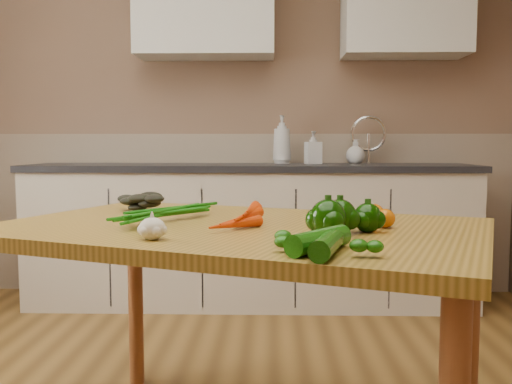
{
  "coord_description": "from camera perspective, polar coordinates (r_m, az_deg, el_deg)",
  "views": [
    {
      "loc": [
        0.33,
        -1.48,
        1.03
      ],
      "look_at": [
        0.28,
        0.52,
        0.86
      ],
      "focal_mm": 40.0,
      "sensor_mm": 36.0,
      "label": 1
    }
  ],
  "objects": [
    {
      "name": "tomato_c",
      "position": [
        1.73,
        12.74,
        -2.58
      ],
      "size": [
        0.06,
        0.06,
        0.06
      ],
      "primitive_type": "ellipsoid",
      "color": "#D05F05",
      "rests_on": "table"
    },
    {
      "name": "soap_bottle_a",
      "position": [
        3.81,
        2.6,
        5.27
      ],
      "size": [
        0.15,
        0.15,
        0.32
      ],
      "primitive_type": "imported",
      "rotation": [
        0.0,
        0.0,
        2.94
      ],
      "color": "silver",
      "rests_on": "counter_run"
    },
    {
      "name": "carrot_bunch",
      "position": [
        1.76,
        -3.68,
        -2.1
      ],
      "size": [
        0.33,
        0.29,
        0.07
      ],
      "primitive_type": null,
      "rotation": [
        0.0,
        0.0,
        -0.37
      ],
      "color": "#E33B05",
      "rests_on": "table"
    },
    {
      "name": "pepper_c",
      "position": [
        1.54,
        7.2,
        -2.63
      ],
      "size": [
        0.1,
        0.1,
        0.1
      ],
      "primitive_type": "sphere",
      "color": "black",
      "rests_on": "table"
    },
    {
      "name": "counter_run",
      "position": [
        3.71,
        -0.36,
        -4.05
      ],
      "size": [
        2.84,
        0.64,
        1.14
      ],
      "color": "beige",
      "rests_on": "ground"
    },
    {
      "name": "soap_bottle_b",
      "position": [
        3.73,
        5.74,
        4.44
      ],
      "size": [
        0.12,
        0.12,
        0.21
      ],
      "primitive_type": "imported",
      "rotation": [
        0.0,
        0.0,
        0.22
      ],
      "color": "silver",
      "rests_on": "counter_run"
    },
    {
      "name": "pepper_a",
      "position": [
        1.6,
        8.39,
        -2.46
      ],
      "size": [
        0.09,
        0.09,
        0.09
      ],
      "primitive_type": "sphere",
      "color": "black",
      "rests_on": "table"
    },
    {
      "name": "zucchini_a",
      "position": [
        1.29,
        7.18,
        -5.18
      ],
      "size": [
        0.1,
        0.21,
        0.05
      ],
      "primitive_type": "cylinder",
      "rotation": [
        1.57,
        0.0,
        -0.27
      ],
      "color": "#104A08",
      "rests_on": "table"
    },
    {
      "name": "soap_bottle_c",
      "position": [
        3.85,
        9.9,
        4.01
      ],
      "size": [
        0.18,
        0.18,
        0.16
      ],
      "primitive_type": "imported",
      "rotation": [
        0.0,
        0.0,
        0.75
      ],
      "color": "silver",
      "rests_on": "counter_run"
    },
    {
      "name": "zucchini_b",
      "position": [
        1.33,
        6.32,
        -4.84
      ],
      "size": [
        0.17,
        0.2,
        0.05
      ],
      "primitive_type": "cylinder",
      "rotation": [
        1.57,
        0.0,
        -0.66
      ],
      "color": "#104A08",
      "rests_on": "table"
    },
    {
      "name": "tomato_b",
      "position": [
        1.87,
        11.73,
        -2.04
      ],
      "size": [
        0.06,
        0.06,
        0.06
      ],
      "primitive_type": "ellipsoid",
      "color": "#D05F05",
      "rests_on": "table"
    },
    {
      "name": "tomato_a",
      "position": [
        1.82,
        7.96,
        -2.11
      ],
      "size": [
        0.07,
        0.07,
        0.06
      ],
      "primitive_type": "ellipsoid",
      "color": "#961002",
      "rests_on": "table"
    },
    {
      "name": "table",
      "position": [
        1.78,
        -1.83,
        -6.04
      ],
      "size": [
        1.7,
        1.41,
        0.78
      ],
      "rotation": [
        0.0,
        0.0,
        -0.37
      ],
      "color": "#AB8231",
      "rests_on": "ground"
    },
    {
      "name": "garlic_bulb",
      "position": [
        1.51,
        -10.34,
        -3.62
      ],
      "size": [
        0.07,
        0.07,
        0.06
      ],
      "primitive_type": "ellipsoid",
      "color": "silver",
      "rests_on": "table"
    },
    {
      "name": "pepper_b",
      "position": [
        1.64,
        11.1,
        -2.55
      ],
      "size": [
        0.08,
        0.08,
        0.08
      ],
      "primitive_type": "sphere",
      "color": "black",
      "rests_on": "table"
    },
    {
      "name": "room",
      "position": [
        1.7,
        -10.01,
        12.06
      ],
      "size": [
        4.04,
        5.04,
        2.64
      ],
      "color": "brown",
      "rests_on": "ground"
    },
    {
      "name": "leafy_greens",
      "position": [
        2.18,
        -10.81,
        -0.43
      ],
      "size": [
        0.21,
        0.19,
        0.1
      ],
      "primitive_type": null,
      "color": "black",
      "rests_on": "table"
    },
    {
      "name": "upper_cabinets",
      "position": [
        3.91,
        4.33,
        18.42
      ],
      "size": [
        2.15,
        0.35,
        0.7
      ],
      "color": "silver",
      "rests_on": "room"
    }
  ]
}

